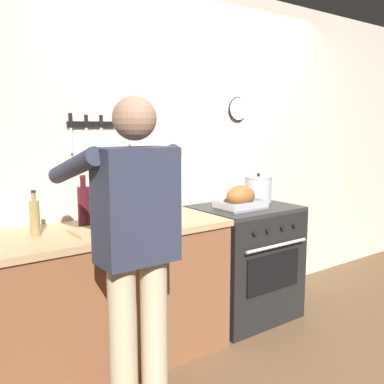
{
  "coord_description": "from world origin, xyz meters",
  "views": [
    {
      "loc": [
        -2.06,
        -1.42,
        1.51
      ],
      "look_at": [
        -0.4,
        0.85,
        1.09
      ],
      "focal_mm": 40.02,
      "sensor_mm": 36.0,
      "label": 1
    }
  ],
  "objects_px": {
    "person_cook": "(135,242)",
    "cutting_board": "(103,230)",
    "stove": "(244,262)",
    "bottle_olive_oil": "(122,203)",
    "bottle_cooking_oil": "(148,202)",
    "bottle_soy_sauce": "(163,202)",
    "stock_pot": "(258,189)",
    "bottle_vinegar": "(35,217)",
    "bottle_wine_red": "(84,206)",
    "roasting_pan": "(241,198)"
  },
  "relations": [
    {
      "from": "person_cook",
      "to": "cutting_board",
      "type": "relative_size",
      "value": 4.61
    },
    {
      "from": "stove",
      "to": "bottle_cooking_oil",
      "type": "height_order",
      "value": "bottle_cooking_oil"
    },
    {
      "from": "bottle_cooking_oil",
      "to": "bottle_vinegar",
      "type": "relative_size",
      "value": 1.0
    },
    {
      "from": "stove",
      "to": "bottle_cooking_oil",
      "type": "distance_m",
      "value": 1.01
    },
    {
      "from": "stock_pot",
      "to": "bottle_soy_sauce",
      "type": "xyz_separation_m",
      "value": [
        -0.92,
        0.01,
        -0.01
      ]
    },
    {
      "from": "bottle_cooking_oil",
      "to": "bottle_olive_oil",
      "type": "bearing_deg",
      "value": 153.1
    },
    {
      "from": "person_cook",
      "to": "bottle_cooking_oil",
      "type": "xyz_separation_m",
      "value": [
        0.46,
        0.66,
        0.06
      ]
    },
    {
      "from": "bottle_wine_red",
      "to": "bottle_vinegar",
      "type": "bearing_deg",
      "value": -176.64
    },
    {
      "from": "bottle_soy_sauce",
      "to": "bottle_vinegar",
      "type": "distance_m",
      "value": 0.9
    },
    {
      "from": "roasting_pan",
      "to": "stock_pot",
      "type": "relative_size",
      "value": 1.46
    },
    {
      "from": "stove",
      "to": "roasting_pan",
      "type": "height_order",
      "value": "roasting_pan"
    },
    {
      "from": "person_cook",
      "to": "bottle_cooking_oil",
      "type": "bearing_deg",
      "value": -28.66
    },
    {
      "from": "bottle_soy_sauce",
      "to": "bottle_cooking_oil",
      "type": "bearing_deg",
      "value": -170.64
    },
    {
      "from": "person_cook",
      "to": "bottle_soy_sauce",
      "type": "height_order",
      "value": "person_cook"
    },
    {
      "from": "bottle_wine_red",
      "to": "bottle_cooking_oil",
      "type": "bearing_deg",
      "value": 1.23
    },
    {
      "from": "stove",
      "to": "stock_pot",
      "type": "bearing_deg",
      "value": 20.21
    },
    {
      "from": "stove",
      "to": "bottle_cooking_oil",
      "type": "relative_size",
      "value": 3.43
    },
    {
      "from": "stove",
      "to": "bottle_wine_red",
      "type": "distance_m",
      "value": 1.43
    },
    {
      "from": "stove",
      "to": "bottle_soy_sauce",
      "type": "distance_m",
      "value": 0.89
    },
    {
      "from": "roasting_pan",
      "to": "bottle_vinegar",
      "type": "distance_m",
      "value": 1.5
    },
    {
      "from": "stock_pot",
      "to": "bottle_olive_oil",
      "type": "height_order",
      "value": "bottle_olive_oil"
    },
    {
      "from": "cutting_board",
      "to": "bottle_cooking_oil",
      "type": "relative_size",
      "value": 1.37
    },
    {
      "from": "bottle_olive_oil",
      "to": "bottle_cooking_oil",
      "type": "distance_m",
      "value": 0.18
    },
    {
      "from": "cutting_board",
      "to": "person_cook",
      "type": "bearing_deg",
      "value": -96.34
    },
    {
      "from": "person_cook",
      "to": "stock_pot",
      "type": "xyz_separation_m",
      "value": [
        1.52,
        0.67,
        0.05
      ]
    },
    {
      "from": "stove",
      "to": "person_cook",
      "type": "distance_m",
      "value": 1.51
    },
    {
      "from": "person_cook",
      "to": "bottle_olive_oil",
      "type": "distance_m",
      "value": 0.8
    },
    {
      "from": "person_cook",
      "to": "bottle_cooking_oil",
      "type": "distance_m",
      "value": 0.8
    },
    {
      "from": "person_cook",
      "to": "bottle_vinegar",
      "type": "bearing_deg",
      "value": 31.67
    },
    {
      "from": "stock_pot",
      "to": "bottle_vinegar",
      "type": "relative_size",
      "value": 0.92
    },
    {
      "from": "bottle_wine_red",
      "to": "bottle_cooking_oil",
      "type": "distance_m",
      "value": 0.46
    },
    {
      "from": "person_cook",
      "to": "bottle_cooking_oil",
      "type": "height_order",
      "value": "person_cook"
    },
    {
      "from": "stove",
      "to": "bottle_wine_red",
      "type": "height_order",
      "value": "bottle_wine_red"
    },
    {
      "from": "roasting_pan",
      "to": "stock_pot",
      "type": "height_order",
      "value": "stock_pot"
    },
    {
      "from": "cutting_board",
      "to": "bottle_cooking_oil",
      "type": "xyz_separation_m",
      "value": [
        0.41,
        0.17,
        0.1
      ]
    },
    {
      "from": "cutting_board",
      "to": "bottle_olive_oil",
      "type": "relative_size",
      "value": 1.34
    },
    {
      "from": "person_cook",
      "to": "bottle_wine_red",
      "type": "distance_m",
      "value": 0.65
    },
    {
      "from": "bottle_soy_sauce",
      "to": "bottle_olive_oil",
      "type": "height_order",
      "value": "bottle_olive_oil"
    },
    {
      "from": "cutting_board",
      "to": "stove",
      "type": "bearing_deg",
      "value": 4.63
    },
    {
      "from": "bottle_cooking_oil",
      "to": "roasting_pan",
      "type": "bearing_deg",
      "value": -9.06
    },
    {
      "from": "roasting_pan",
      "to": "bottle_vinegar",
      "type": "height_order",
      "value": "bottle_vinegar"
    },
    {
      "from": "person_cook",
      "to": "bottle_wine_red",
      "type": "relative_size",
      "value": 5.09
    },
    {
      "from": "bottle_soy_sauce",
      "to": "bottle_cooking_oil",
      "type": "relative_size",
      "value": 0.85
    },
    {
      "from": "bottle_olive_oil",
      "to": "bottle_cooking_oil",
      "type": "relative_size",
      "value": 1.03
    },
    {
      "from": "bottle_soy_sauce",
      "to": "roasting_pan",
      "type": "bearing_deg",
      "value": -13.16
    },
    {
      "from": "bottle_cooking_oil",
      "to": "bottle_soy_sauce",
      "type": "bearing_deg",
      "value": 9.36
    },
    {
      "from": "bottle_vinegar",
      "to": "bottle_soy_sauce",
      "type": "bearing_deg",
      "value": 3.21
    },
    {
      "from": "stove",
      "to": "bottle_vinegar",
      "type": "height_order",
      "value": "bottle_vinegar"
    },
    {
      "from": "stock_pot",
      "to": "bottle_olive_oil",
      "type": "bearing_deg",
      "value": 176.92
    },
    {
      "from": "person_cook",
      "to": "cutting_board",
      "type": "xyz_separation_m",
      "value": [
        0.05,
        0.49,
        -0.04
      ]
    }
  ]
}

